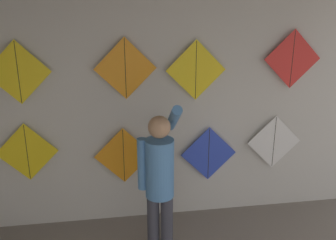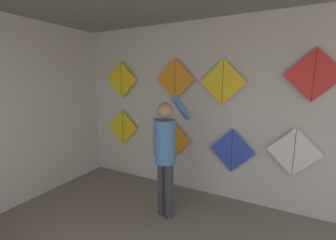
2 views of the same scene
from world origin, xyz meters
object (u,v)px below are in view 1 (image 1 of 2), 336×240
object	(u,v)px
kite_5	(125,69)
kite_6	(196,70)
kite_1	(124,156)
kite_2	(209,154)
shopkeeper	(160,178)
kite_7	(292,59)
kite_3	(274,142)
kite_0	(27,152)
kite_4	(18,73)

from	to	relation	value
kite_5	kite_6	bearing A→B (deg)	0.00
kite_1	kite_2	distance (m)	1.03
kite_6	shopkeeper	bearing A→B (deg)	-122.67
kite_1	kite_7	bearing A→B (deg)	0.00
kite_2	kite_3	size ratio (longest dim) A/B	1.00
kite_3	kite_5	bearing A→B (deg)	180.00
kite_0	kite_3	bearing A→B (deg)	0.00
shopkeeper	kite_2	distance (m)	1.09
kite_0	kite_6	xyz separation A→B (m)	(1.92, 0.00, 0.88)
kite_5	kite_1	bearing A→B (deg)	180.00
kite_3	kite_7	size ratio (longest dim) A/B	1.00
kite_3	kite_6	bearing A→B (deg)	180.00
shopkeeper	kite_4	distance (m)	1.85
kite_0	kite_7	world-z (taller)	kite_7
shopkeeper	kite_7	bearing A→B (deg)	44.01
shopkeeper	kite_3	world-z (taller)	shopkeeper
kite_0	kite_1	bearing A→B (deg)	0.00
kite_6	kite_0	bearing A→B (deg)	180.00
kite_3	kite_5	size ratio (longest dim) A/B	1.00
kite_4	kite_5	xyz separation A→B (m)	(1.12, 0.00, 0.01)
kite_1	kite_2	bearing A→B (deg)	0.00
kite_2	kite_3	xyz separation A→B (m)	(0.83, 0.00, 0.11)
shopkeeper	kite_5	distance (m)	1.27
kite_3	kite_4	world-z (taller)	kite_4
kite_6	kite_7	distance (m)	1.15
kite_1	kite_4	distance (m)	1.48
shopkeeper	kite_0	bearing A→B (deg)	167.43
kite_1	kite_7	distance (m)	2.27
kite_0	kite_3	xyz separation A→B (m)	(2.94, 0.00, -0.05)
kite_3	kite_6	world-z (taller)	kite_6
kite_3	kite_6	size ratio (longest dim) A/B	1.00
kite_5	kite_2	bearing A→B (deg)	0.00
kite_1	kite_0	bearing A→B (deg)	180.00
kite_6	kite_2	bearing A→B (deg)	0.00
kite_6	kite_7	size ratio (longest dim) A/B	1.00
kite_2	shopkeeper	bearing A→B (deg)	-130.87
kite_0	kite_7	bearing A→B (deg)	0.00
kite_4	kite_7	world-z (taller)	kite_7
kite_0	kite_1	size ratio (longest dim) A/B	1.00
kite_0	kite_1	distance (m)	1.08
kite_1	kite_6	world-z (taller)	kite_6
kite_1	kite_6	distance (m)	1.30
shopkeeper	kite_6	bearing A→B (deg)	75.16
shopkeeper	kite_5	world-z (taller)	kite_5
shopkeeper	kite_4	world-z (taller)	kite_4
kite_2	kite_6	size ratio (longest dim) A/B	1.00
kite_2	kite_6	xyz separation A→B (m)	(-0.18, 0.00, 1.03)
kite_4	kite_6	size ratio (longest dim) A/B	1.00
kite_1	kite_6	xyz separation A→B (m)	(0.85, 0.00, 0.99)
kite_0	kite_4	bearing A→B (deg)	0.00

